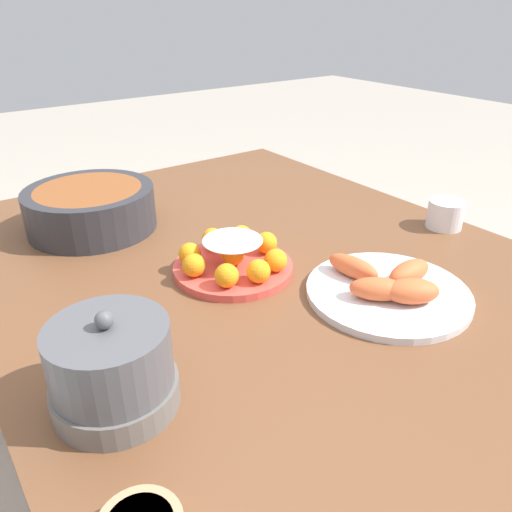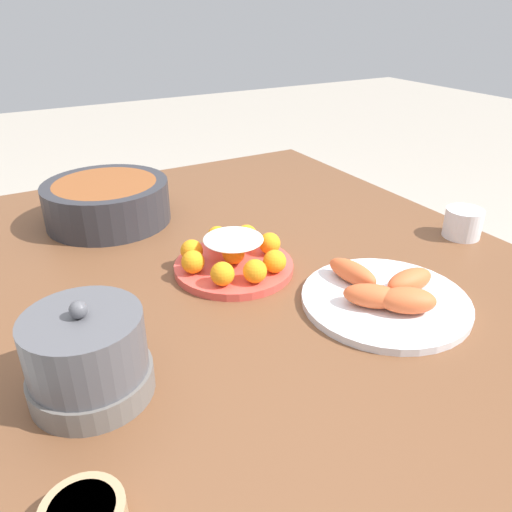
{
  "view_description": "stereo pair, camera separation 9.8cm",
  "coord_description": "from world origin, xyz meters",
  "views": [
    {
      "loc": [
        -0.67,
        0.55,
        1.23
      ],
      "look_at": [
        0.04,
        0.03,
        0.77
      ],
      "focal_mm": 35.0,
      "sensor_mm": 36.0,
      "label": 1
    },
    {
      "loc": [
        -0.72,
        0.46,
        1.23
      ],
      "look_at": [
        0.04,
        0.03,
        0.77
      ],
      "focal_mm": 35.0,
      "sensor_mm": 36.0,
      "label": 2
    }
  ],
  "objects": [
    {
      "name": "dining_table",
      "position": [
        0.0,
        0.0,
        0.66
      ],
      "size": [
        1.55,
        1.07,
        0.73
      ],
      "color": "brown",
      "rests_on": "ground_plane"
    },
    {
      "name": "serving_bowl",
      "position": [
        0.44,
        0.22,
        0.79
      ],
      "size": [
        0.3,
        0.3,
        0.1
      ],
      "color": "#2D2D33",
      "rests_on": "dining_table"
    },
    {
      "name": "cup_near",
      "position": [
        -0.05,
        -0.47,
        0.77
      ],
      "size": [
        0.08,
        0.08,
        0.07
      ],
      "color": "white",
      "rests_on": "dining_table"
    },
    {
      "name": "warming_pot",
      "position": [
        -0.14,
        0.4,
        0.8
      ],
      "size": [
        0.17,
        0.17,
        0.15
      ],
      "color": "#66605B",
      "rests_on": "dining_table"
    },
    {
      "name": "seafood_platter",
      "position": [
        -0.18,
        -0.12,
        0.75
      ],
      "size": [
        0.3,
        0.3,
        0.06
      ],
      "color": "silver",
      "rests_on": "dining_table"
    },
    {
      "name": "cake_plate",
      "position": [
        0.07,
        0.06,
        0.76
      ],
      "size": [
        0.24,
        0.24,
        0.08
      ],
      "color": "#E04C42",
      "rests_on": "dining_table"
    }
  ]
}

